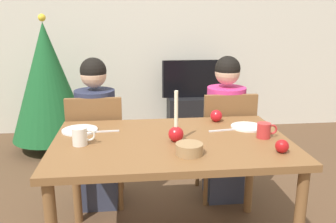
% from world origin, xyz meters
% --- Properties ---
extents(back_wall, '(6.40, 0.10, 2.60)m').
position_xyz_m(back_wall, '(0.00, 2.60, 1.30)').
color(back_wall, beige).
rests_on(back_wall, ground).
extents(dining_table, '(1.40, 0.90, 0.75)m').
position_xyz_m(dining_table, '(0.00, 0.00, 0.67)').
color(dining_table, brown).
rests_on(dining_table, ground).
extents(chair_left, '(0.40, 0.40, 0.90)m').
position_xyz_m(chair_left, '(-0.50, 0.61, 0.51)').
color(chair_left, brown).
rests_on(chair_left, ground).
extents(chair_right, '(0.40, 0.40, 0.90)m').
position_xyz_m(chair_right, '(0.50, 0.61, 0.51)').
color(chair_right, brown).
rests_on(chair_right, ground).
extents(person_left_child, '(0.30, 0.30, 1.17)m').
position_xyz_m(person_left_child, '(-0.50, 0.64, 0.57)').
color(person_left_child, '#33384C').
rests_on(person_left_child, ground).
extents(person_right_child, '(0.30, 0.30, 1.17)m').
position_xyz_m(person_right_child, '(0.50, 0.64, 0.57)').
color(person_right_child, '#33384C').
rests_on(person_right_child, ground).
extents(tv_stand, '(0.64, 0.40, 0.48)m').
position_xyz_m(tv_stand, '(0.55, 2.30, 0.24)').
color(tv_stand, black).
rests_on(tv_stand, ground).
extents(tv, '(0.79, 0.05, 0.46)m').
position_xyz_m(tv, '(0.55, 2.30, 0.71)').
color(tv, black).
rests_on(tv, tv_stand).
extents(christmas_tree, '(0.84, 0.84, 1.49)m').
position_xyz_m(christmas_tree, '(-1.13, 1.93, 0.77)').
color(christmas_tree, brown).
rests_on(christmas_tree, ground).
extents(candle_centerpiece, '(0.09, 0.09, 0.30)m').
position_xyz_m(candle_centerpiece, '(0.02, -0.03, 0.81)').
color(candle_centerpiece, red).
rests_on(candle_centerpiece, dining_table).
extents(plate_left, '(0.22, 0.22, 0.01)m').
position_xyz_m(plate_left, '(-0.56, 0.23, 0.76)').
color(plate_left, silver).
rests_on(plate_left, dining_table).
extents(plate_right, '(0.21, 0.21, 0.01)m').
position_xyz_m(plate_right, '(0.52, 0.18, 0.76)').
color(plate_right, white).
rests_on(plate_right, dining_table).
extents(mug_left, '(0.13, 0.08, 0.10)m').
position_xyz_m(mug_left, '(-0.53, -0.03, 0.80)').
color(mug_left, silver).
rests_on(mug_left, dining_table).
extents(mug_right, '(0.13, 0.08, 0.09)m').
position_xyz_m(mug_right, '(0.56, -0.02, 0.80)').
color(mug_right, '#B72D2D').
rests_on(mug_right, dining_table).
extents(fork_left, '(0.18, 0.02, 0.01)m').
position_xyz_m(fork_left, '(-0.40, 0.19, 0.75)').
color(fork_left, silver).
rests_on(fork_left, dining_table).
extents(fork_right, '(0.18, 0.04, 0.01)m').
position_xyz_m(fork_right, '(0.34, 0.13, 0.75)').
color(fork_right, silver).
rests_on(fork_right, dining_table).
extents(bowl_walnuts, '(0.15, 0.15, 0.06)m').
position_xyz_m(bowl_walnuts, '(0.07, -0.24, 0.78)').
color(bowl_walnuts, '#99754C').
rests_on(bowl_walnuts, dining_table).
extents(apple_near_candle, '(0.07, 0.07, 0.07)m').
position_xyz_m(apple_near_candle, '(0.56, -0.27, 0.79)').
color(apple_near_candle, '#AD1316').
rests_on(apple_near_candle, dining_table).
extents(apple_by_left_plate, '(0.08, 0.08, 0.08)m').
position_xyz_m(apple_by_left_plate, '(0.35, 0.34, 0.79)').
color(apple_by_left_plate, red).
rests_on(apple_by_left_plate, dining_table).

